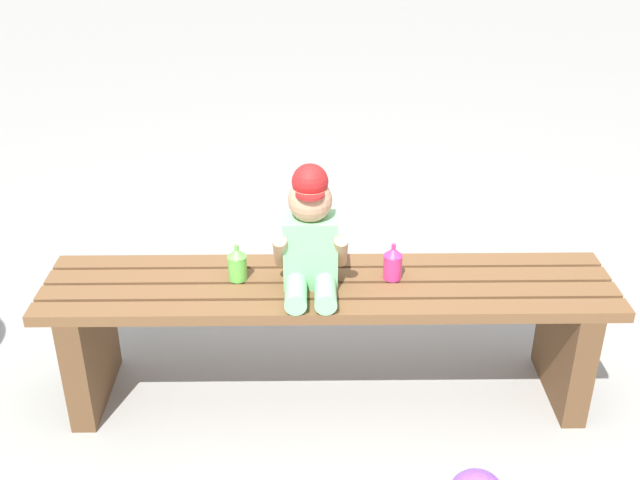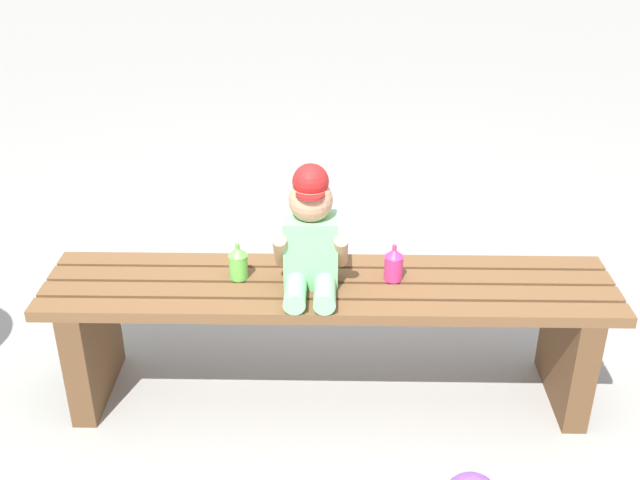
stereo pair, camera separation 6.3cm
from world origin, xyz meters
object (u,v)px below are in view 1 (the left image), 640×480
Objects in this scene: park_bench at (329,318)px; sippy_cup_right at (393,262)px; child_figure at (310,235)px; sippy_cup_left at (237,263)px.

sippy_cup_right is at bearing 7.20° from park_bench.
sippy_cup_right reaches higher than park_bench.
child_figure is at bearing -171.57° from sippy_cup_right.
park_bench is 0.28m from sippy_cup_right.
sippy_cup_left and sippy_cup_right have the same top height.
park_bench is at bearing -172.80° from sippy_cup_right.
child_figure reaches higher than park_bench.
sippy_cup_left is 0.50m from sippy_cup_right.
park_bench is 0.35m from sippy_cup_left.
child_figure is (-0.06, -0.01, 0.31)m from park_bench.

